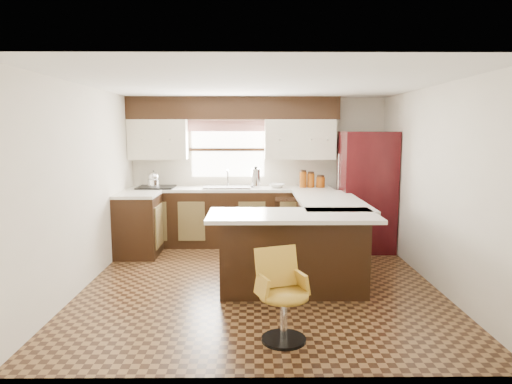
{
  "coord_description": "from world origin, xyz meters",
  "views": [
    {
      "loc": [
        -0.09,
        -5.45,
        1.86
      ],
      "look_at": [
        -0.04,
        0.45,
        1.07
      ],
      "focal_mm": 32.0,
      "sensor_mm": 36.0,
      "label": 1
    }
  ],
  "objects_px": {
    "bar_chair": "(284,297)",
    "refrigerator": "(366,191)",
    "peninsula_long": "(325,235)",
    "peninsula_return": "(293,254)"
  },
  "relations": [
    {
      "from": "bar_chair",
      "to": "refrigerator",
      "type": "bearing_deg",
      "value": 44.05
    },
    {
      "from": "peninsula_long",
      "to": "refrigerator",
      "type": "bearing_deg",
      "value": 50.89
    },
    {
      "from": "peninsula_long",
      "to": "peninsula_return",
      "type": "distance_m",
      "value": 1.11
    },
    {
      "from": "peninsula_long",
      "to": "bar_chair",
      "type": "bearing_deg",
      "value": -107.82
    },
    {
      "from": "refrigerator",
      "to": "bar_chair",
      "type": "relative_size",
      "value": 2.25
    },
    {
      "from": "peninsula_long",
      "to": "peninsula_return",
      "type": "bearing_deg",
      "value": -118.3
    },
    {
      "from": "peninsula_return",
      "to": "bar_chair",
      "type": "xyz_separation_m",
      "value": [
        -0.19,
        -1.24,
        -0.04
      ]
    },
    {
      "from": "peninsula_return",
      "to": "bar_chair",
      "type": "bearing_deg",
      "value": -98.6
    },
    {
      "from": "peninsula_return",
      "to": "bar_chair",
      "type": "relative_size",
      "value": 2.01
    },
    {
      "from": "peninsula_long",
      "to": "bar_chair",
      "type": "relative_size",
      "value": 2.38
    }
  ]
}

